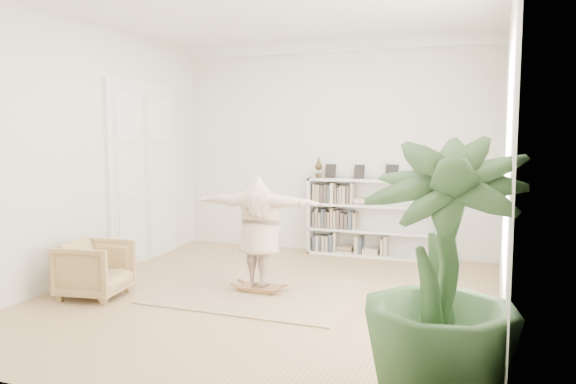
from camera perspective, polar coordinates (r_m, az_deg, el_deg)
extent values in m
plane|color=#95774D|center=(7.20, -2.13, -10.66)|extent=(6.00, 6.00, 0.00)
plane|color=silver|center=(9.74, 4.60, 4.43)|extent=(5.50, 0.00, 5.50)
plane|color=silver|center=(4.29, -17.71, 2.20)|extent=(5.50, 0.00, 5.50)
plane|color=silver|center=(8.35, -19.94, 3.84)|extent=(0.00, 6.00, 6.00)
plane|color=silver|center=(6.38, 21.33, 3.23)|extent=(0.00, 6.00, 6.00)
plane|color=white|center=(7.07, -2.25, 18.56)|extent=(6.00, 6.00, 0.00)
cube|color=white|center=(9.79, 4.59, 14.48)|extent=(5.50, 0.12, 0.18)
cube|color=white|center=(9.38, -14.54, 1.75)|extent=(0.08, 1.78, 2.92)
cube|color=silver|center=(9.04, -15.88, 1.57)|extent=(0.06, 0.78, 2.80)
cube|color=silver|center=(9.70, -13.09, 1.92)|extent=(0.06, 0.78, 2.80)
cube|color=silver|center=(9.75, 2.37, -2.34)|extent=(0.04, 0.35, 1.30)
cube|color=silver|center=(9.32, 15.12, -2.93)|extent=(0.04, 0.35, 1.30)
cube|color=silver|center=(9.63, 8.79, -2.51)|extent=(2.20, 0.04, 1.30)
cube|color=silver|center=(9.59, 8.54, -6.37)|extent=(2.20, 0.35, 0.04)
cube|color=silver|center=(9.51, 8.58, -3.95)|extent=(2.20, 0.35, 0.04)
cube|color=silver|center=(9.45, 8.62, -1.38)|extent=(2.20, 0.35, 0.04)
cube|color=silver|center=(9.40, 8.66, 1.16)|extent=(2.20, 0.35, 0.04)
cube|color=black|center=(9.62, 4.35, 2.15)|extent=(0.18, 0.07, 0.24)
cube|color=black|center=(9.49, 7.25, 2.07)|extent=(0.18, 0.07, 0.24)
cube|color=black|center=(9.39, 10.53, 1.97)|extent=(0.18, 0.07, 0.24)
cube|color=black|center=(9.31, 13.56, 1.87)|extent=(0.18, 0.07, 0.24)
imported|color=tan|center=(7.55, -19.00, -7.42)|extent=(0.87, 0.86, 0.71)
cube|color=tan|center=(7.41, -2.89, -10.09)|extent=(2.52, 2.03, 0.02)
cube|color=brown|center=(7.39, -2.89, -9.61)|extent=(0.50, 0.30, 0.03)
cube|color=brown|center=(7.40, -2.89, -9.87)|extent=(0.34, 0.05, 0.04)
cube|color=brown|center=(7.40, -2.89, -9.87)|extent=(0.34, 0.05, 0.04)
cube|color=brown|center=(7.39, -2.89, -9.61)|extent=(0.20, 0.05, 0.10)
cube|color=brown|center=(7.39, -2.89, -9.61)|extent=(0.20, 0.05, 0.10)
imported|color=#C4A593|center=(7.23, -2.92, -3.77)|extent=(1.76, 0.50, 1.42)
imported|color=#31542A|center=(4.23, 15.24, -8.48)|extent=(1.25, 1.25, 2.04)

